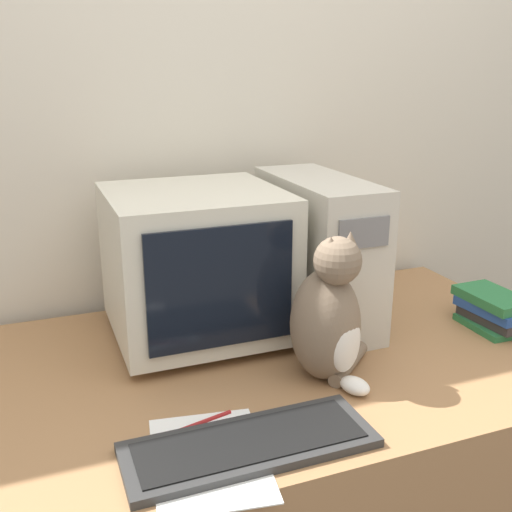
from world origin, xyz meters
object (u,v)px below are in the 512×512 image
(crt_monitor, at_px, (196,263))
(computer_tower, at_px, (317,251))
(keyboard, at_px, (250,444))
(cat, at_px, (329,319))
(book_stack, at_px, (495,310))
(pen, at_px, (198,424))

(crt_monitor, distance_m, computer_tower, 0.35)
(crt_monitor, xyz_separation_m, keyboard, (-0.05, -0.53, -0.20))
(cat, xyz_separation_m, book_stack, (0.57, 0.09, -0.10))
(keyboard, xyz_separation_m, book_stack, (0.84, 0.28, 0.04))
(crt_monitor, xyz_separation_m, book_stack, (0.79, -0.25, -0.16))
(crt_monitor, xyz_separation_m, cat, (0.22, -0.34, -0.06))
(crt_monitor, bearing_deg, cat, -57.31)
(computer_tower, height_order, book_stack, computer_tower)
(cat, bearing_deg, keyboard, -163.18)
(cat, relative_size, book_stack, 1.66)
(crt_monitor, bearing_deg, keyboard, -95.29)
(keyboard, height_order, pen, keyboard)
(keyboard, bearing_deg, pen, 122.56)
(crt_monitor, xyz_separation_m, pen, (-0.12, -0.42, -0.20))
(cat, bearing_deg, pen, 174.53)
(crt_monitor, relative_size, cat, 1.24)
(cat, bearing_deg, book_stack, -10.04)
(computer_tower, bearing_deg, cat, -112.11)
(crt_monitor, bearing_deg, computer_tower, -2.83)
(keyboard, distance_m, cat, 0.36)
(computer_tower, bearing_deg, keyboard, -127.74)
(cat, bearing_deg, crt_monitor, 103.80)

